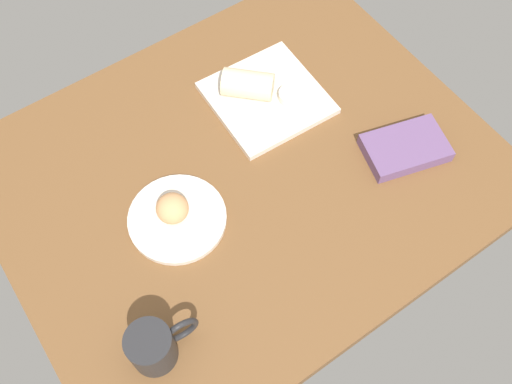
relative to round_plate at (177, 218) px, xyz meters
The scene contains 8 objects.
dining_table 19.55cm from the round_plate, behind, with size 110.00×90.00×4.00cm, color brown.
round_plate is the anchor object (origin of this frame).
scone_pastry 3.67cm from the round_plate, 77.37° to the right, with size 7.13×6.98×5.70cm, color tan.
square_plate 38.26cm from the round_plate, 155.63° to the right, with size 25.73×25.73×1.60cm, color silver.
sauce_cup 40.84cm from the round_plate, 163.19° to the right, with size 5.86×5.86×2.30cm.
breakfast_wrap 37.02cm from the round_plate, 148.92° to the right, with size 6.76×6.76×12.04cm, color beige.
book_stack 54.37cm from the round_plate, 164.34° to the left, with size 21.20×16.59×3.13cm.
coffee_mug 29.17cm from the round_plate, 51.44° to the left, with size 14.31×8.87×10.37cm.
Camera 1 is at (36.95, 58.11, 116.95)cm, focal length 40.64 mm.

